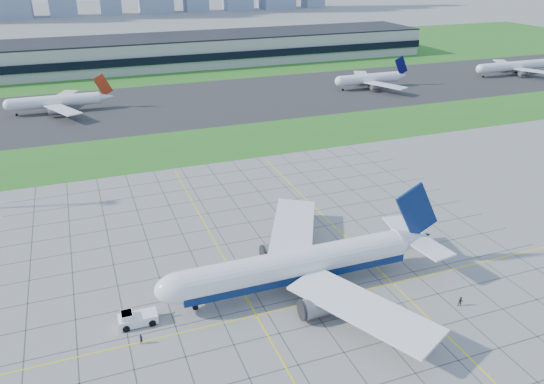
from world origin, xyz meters
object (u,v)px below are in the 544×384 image
at_px(distant_jet_1, 57,101).
at_px(distant_jet_2, 370,79).
at_px(distant_jet_3, 516,66).
at_px(pushback_tug, 136,318).
at_px(crew_near, 141,339).
at_px(airliner, 298,265).
at_px(crew_far, 461,302).

distance_m(distant_jet_1, distant_jet_2, 137.74).
bearing_deg(distant_jet_3, distant_jet_2, 179.95).
bearing_deg(pushback_tug, crew_near, -88.50).
bearing_deg(pushback_tug, distant_jet_2, 47.83).
relative_size(crew_near, distant_jet_3, 0.04).
height_order(crew_near, distant_jet_1, distant_jet_1).
distance_m(airliner, distant_jet_2, 168.10).
bearing_deg(crew_far, distant_jet_3, 66.50).
xyz_separation_m(airliner, distant_jet_1, (-41.32, 146.08, -0.45)).
xyz_separation_m(airliner, distant_jet_3, (183.02, 137.79, -0.45)).
relative_size(pushback_tug, distant_jet_3, 0.19).
bearing_deg(distant_jet_3, crew_far, -135.76).
xyz_separation_m(airliner, distant_jet_2, (96.18, 137.86, -0.46)).
bearing_deg(crew_far, distant_jet_2, 87.48).
bearing_deg(distant_jet_3, airliner, -143.03).
relative_size(crew_near, crew_far, 0.92).
bearing_deg(crew_far, airliner, 170.01).
height_order(pushback_tug, distant_jet_3, distant_jet_3).
height_order(distant_jet_1, distant_jet_3, same).
bearing_deg(crew_far, distant_jet_1, 134.58).
relative_size(crew_near, distant_jet_2, 0.04).
bearing_deg(crew_far, pushback_tug, -173.47).
height_order(pushback_tug, crew_far, pushback_tug).
relative_size(airliner, distant_jet_1, 1.36).
relative_size(pushback_tug, distant_jet_2, 0.23).
bearing_deg(pushback_tug, airliner, 0.82).
bearing_deg(crew_far, crew_near, -168.19).
xyz_separation_m(pushback_tug, distant_jet_2, (126.53, 138.12, 3.29)).
relative_size(pushback_tug, distant_jet_1, 0.23).
height_order(distant_jet_1, distant_jet_2, same).
distance_m(crew_far, distant_jet_3, 220.31).
bearing_deg(crew_near, pushback_tug, 48.92).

